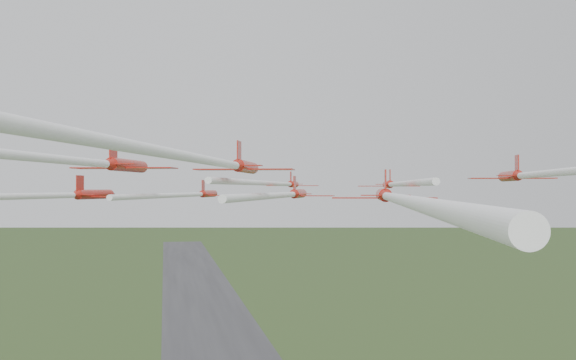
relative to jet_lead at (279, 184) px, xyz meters
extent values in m
cube|color=#343436|center=(3.56, 200.95, -55.11)|extent=(38.00, 900.00, 0.04)
cylinder|color=red|center=(5.02, 17.33, 0.03)|extent=(3.07, 7.59, 0.99)
cone|color=red|center=(6.31, 21.76, 0.03)|extent=(1.40, 1.82, 0.99)
cone|color=red|center=(3.81, 13.15, 0.03)|extent=(1.16, 1.28, 0.90)
ellipsoid|color=black|center=(5.52, 19.05, 0.39)|extent=(0.60, 0.92, 0.29)
cube|color=red|center=(4.82, 16.64, -0.20)|extent=(8.23, 4.43, 0.09)
cube|color=red|center=(4.05, 13.97, 0.03)|extent=(3.74, 2.03, 0.07)
cube|color=red|center=(4.10, 14.14, 1.01)|extent=(0.54, 1.58, 1.79)
cylinder|color=silver|center=(-3.88, -13.41, -0.02)|extent=(15.63, 52.32, 0.54)
cylinder|color=red|center=(-8.55, 8.15, -1.34)|extent=(2.98, 7.54, 0.98)
cone|color=red|center=(-7.32, 12.56, -1.34)|extent=(1.37, 1.80, 0.98)
cone|color=red|center=(-9.71, 4.00, -1.34)|extent=(1.14, 1.27, 0.89)
ellipsoid|color=black|center=(-8.07, 9.86, -0.99)|extent=(0.59, 0.91, 0.28)
cube|color=red|center=(-8.74, 7.46, -1.56)|extent=(8.16, 4.33, 0.09)
cube|color=red|center=(-9.49, 4.81, -1.34)|extent=(3.71, 1.98, 0.07)
cube|color=red|center=(-9.44, 4.98, -0.36)|extent=(0.52, 1.57, 1.78)
cylinder|color=silver|center=(-14.49, -13.10, -1.39)|extent=(9.80, 33.40, 0.53)
cylinder|color=red|center=(15.90, 3.76, -0.06)|extent=(2.92, 8.06, 1.04)
cone|color=red|center=(17.06, 8.49, -0.06)|extent=(1.42, 1.90, 1.04)
cone|color=red|center=(14.81, -0.70, -0.06)|extent=(1.19, 1.33, 0.95)
ellipsoid|color=black|center=(16.35, 5.60, 0.32)|extent=(0.60, 0.97, 0.30)
cube|color=red|center=(15.72, 3.02, -0.30)|extent=(8.68, 4.37, 0.09)
cube|color=red|center=(15.03, 0.17, -0.06)|extent=(3.95, 2.00, 0.08)
cube|color=red|center=(15.07, 0.36, 0.98)|extent=(0.50, 1.68, 1.89)
cylinder|color=silver|center=(9.49, -22.50, -0.11)|extent=(10.96, 42.72, 0.57)
cylinder|color=red|center=(-22.91, -2.25, -1.33)|extent=(4.02, 8.91, 1.17)
cone|color=red|center=(-21.14, 2.92, -1.33)|extent=(1.72, 2.18, 1.17)
cone|color=red|center=(-24.57, -7.12, -1.33)|extent=(1.42, 1.55, 1.06)
ellipsoid|color=black|center=(-22.22, -0.24, -0.90)|extent=(0.75, 1.10, 0.34)
cube|color=red|center=(-23.18, -3.05, -1.59)|extent=(9.73, 5.63, 0.11)
cube|color=red|center=(-24.24, -6.16, -1.33)|extent=(4.43, 2.58, 0.08)
cube|color=red|center=(-24.17, -5.96, -0.16)|extent=(0.72, 1.84, 2.12)
cylinder|color=red|center=(0.94, -8.94, -1.22)|extent=(3.45, 8.09, 1.05)
cone|color=red|center=(2.42, -4.23, -1.22)|extent=(1.52, 1.96, 1.05)
cone|color=red|center=(-0.46, -13.37, -1.22)|extent=(1.26, 1.38, 0.96)
ellipsoid|color=black|center=(1.51, -7.11, -0.84)|extent=(0.66, 0.99, 0.31)
cube|color=red|center=(0.71, -9.67, -1.46)|extent=(8.79, 4.91, 0.10)
cube|color=red|center=(-0.18, -12.50, -1.22)|extent=(4.00, 2.25, 0.08)
cube|color=red|center=(-0.13, -12.32, -0.17)|extent=(0.61, 1.67, 1.92)
cylinder|color=silver|center=(-5.81, -30.37, -1.27)|extent=(10.94, 33.16, 0.58)
cylinder|color=red|center=(23.96, -16.02, 0.78)|extent=(3.67, 8.93, 1.16)
cone|color=red|center=(25.51, -10.81, 0.78)|extent=(1.65, 2.15, 1.16)
cone|color=red|center=(22.50, -20.93, 0.78)|extent=(1.37, 1.52, 1.06)
ellipsoid|color=black|center=(24.56, -13.99, 1.20)|extent=(0.71, 1.09, 0.34)
cube|color=red|center=(23.72, -16.83, 0.52)|extent=(9.69, 5.28, 0.11)
cube|color=red|center=(22.79, -19.97, 0.78)|extent=(4.41, 2.42, 0.08)
cube|color=red|center=(22.85, -19.76, 1.94)|extent=(0.64, 1.85, 2.11)
cylinder|color=red|center=(-18.11, -20.24, 1.63)|extent=(3.67, 9.47, 1.23)
cone|color=red|center=(-16.60, -14.70, 1.63)|extent=(1.71, 2.26, 1.23)
cone|color=red|center=(-19.53, -25.46, 1.63)|extent=(1.43, 1.58, 1.12)
ellipsoid|color=black|center=(-17.52, -18.09, 2.07)|extent=(0.73, 1.15, 0.36)
cube|color=red|center=(-18.34, -21.10, 1.35)|extent=(10.23, 5.38, 0.11)
cube|color=red|center=(-19.25, -24.44, 1.63)|extent=(4.66, 2.46, 0.09)
cube|color=red|center=(-19.19, -24.22, 2.85)|extent=(0.63, 1.97, 2.23)
cylinder|color=red|center=(5.68, -26.99, -1.21)|extent=(3.53, 9.18, 1.19)
cone|color=red|center=(7.12, -21.62, -1.21)|extent=(1.65, 2.19, 1.19)
cone|color=red|center=(4.32, -32.06, -1.21)|extent=(1.38, 1.53, 1.08)
ellipsoid|color=black|center=(6.24, -24.91, -0.78)|extent=(0.70, 1.11, 0.35)
cube|color=red|center=(5.45, -27.83, -1.48)|extent=(9.92, 5.18, 0.11)
cube|color=red|center=(4.58, -31.07, -1.21)|extent=(4.51, 2.37, 0.09)
cube|color=red|center=(4.64, -30.86, -0.02)|extent=(0.61, 1.91, 2.16)
cylinder|color=silver|center=(-2.40, -57.10, -1.26)|extent=(13.76, 49.10, 0.65)
cylinder|color=red|center=(-8.10, -34.25, 1.13)|extent=(2.96, 7.60, 0.98)
cone|color=red|center=(-6.88, -29.80, 1.13)|extent=(1.38, 1.81, 0.98)
cone|color=red|center=(-9.25, -38.44, 1.13)|extent=(1.15, 1.27, 0.90)
ellipsoid|color=black|center=(-7.63, -32.52, 1.49)|extent=(0.59, 0.92, 0.29)
cube|color=red|center=(-8.29, -34.94, 0.90)|extent=(8.21, 4.33, 0.09)
cube|color=red|center=(-9.02, -37.62, 1.13)|extent=(3.74, 1.98, 0.07)
cube|color=red|center=(-8.98, -37.44, 2.11)|extent=(0.51, 1.58, 1.79)
cylinder|color=silver|center=(-15.45, -61.02, 1.08)|extent=(12.65, 44.36, 0.54)
camera|label=1|loc=(-14.58, -91.99, -0.59)|focal=45.00mm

